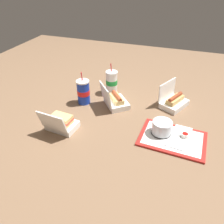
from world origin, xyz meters
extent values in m
plane|color=brown|center=(0.00, 0.00, 0.00)|extent=(3.20, 3.20, 0.00)
cube|color=red|center=(-0.39, 0.04, 0.01)|extent=(0.38, 0.28, 0.01)
cube|color=white|center=(-0.39, 0.04, 0.01)|extent=(0.34, 0.24, 0.00)
cylinder|color=black|center=(-0.32, 0.02, 0.02)|extent=(0.12, 0.12, 0.01)
cylinder|color=beige|center=(-0.32, 0.02, 0.05)|extent=(0.09, 0.09, 0.06)
cylinder|color=silver|center=(-0.32, 0.02, 0.06)|extent=(0.11, 0.11, 0.08)
cylinder|color=white|center=(-0.45, 0.01, 0.03)|extent=(0.04, 0.04, 0.02)
cylinder|color=#9E140F|center=(-0.45, 0.01, 0.04)|extent=(0.03, 0.03, 0.01)
cube|color=white|center=(-0.44, -0.04, 0.02)|extent=(0.11, 0.11, 0.00)
cube|color=white|center=(-0.40, 0.12, 0.02)|extent=(0.11, 0.03, 0.00)
cube|color=white|center=(0.03, -0.20, 0.02)|extent=(0.22, 0.22, 0.04)
cube|color=white|center=(0.09, -0.15, 0.11)|extent=(0.14, 0.16, 0.13)
cube|color=#DBB770|center=(0.03, -0.20, 0.06)|extent=(0.13, 0.14, 0.03)
cylinder|color=#9E4728|center=(0.03, -0.20, 0.08)|extent=(0.11, 0.12, 0.03)
cylinder|color=yellow|center=(0.03, -0.20, 0.09)|extent=(0.08, 0.09, 0.01)
cube|color=white|center=(0.27, 0.15, 0.02)|extent=(0.19, 0.14, 0.04)
cube|color=white|center=(0.27, 0.24, 0.10)|extent=(0.18, 0.06, 0.12)
cube|color=#DBB770|center=(0.27, 0.15, 0.05)|extent=(0.13, 0.09, 0.02)
cube|color=#D64C38|center=(0.27, 0.15, 0.07)|extent=(0.14, 0.09, 0.01)
cube|color=#DBB770|center=(0.27, 0.15, 0.08)|extent=(0.13, 0.09, 0.02)
cube|color=white|center=(-0.36, -0.32, 0.02)|extent=(0.20, 0.23, 0.04)
cube|color=white|center=(-0.29, -0.35, 0.10)|extent=(0.10, 0.18, 0.13)
cube|color=tan|center=(-0.36, -0.32, 0.06)|extent=(0.12, 0.16, 0.03)
cylinder|color=brown|center=(-0.36, -0.32, 0.08)|extent=(0.09, 0.14, 0.03)
cylinder|color=yellow|center=(-0.36, -0.32, 0.09)|extent=(0.06, 0.11, 0.01)
cylinder|color=#1938B7|center=(0.27, -0.16, 0.08)|extent=(0.09, 0.09, 0.16)
cylinder|color=red|center=(0.27, -0.16, 0.09)|extent=(0.09, 0.09, 0.04)
cylinder|color=white|center=(0.27, -0.16, 0.17)|extent=(0.09, 0.09, 0.01)
cylinder|color=red|center=(0.27, -0.17, 0.20)|extent=(0.01, 0.01, 0.06)
cylinder|color=white|center=(0.13, -0.36, 0.08)|extent=(0.09, 0.09, 0.17)
cylinder|color=#198C33|center=(0.13, -0.36, 0.09)|extent=(0.09, 0.09, 0.04)
cylinder|color=white|center=(0.13, -0.36, 0.17)|extent=(0.09, 0.09, 0.01)
cylinder|color=red|center=(0.13, -0.37, 0.21)|extent=(0.01, 0.01, 0.06)
camera|label=1|loc=(-0.37, 1.05, 0.85)|focal=35.00mm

